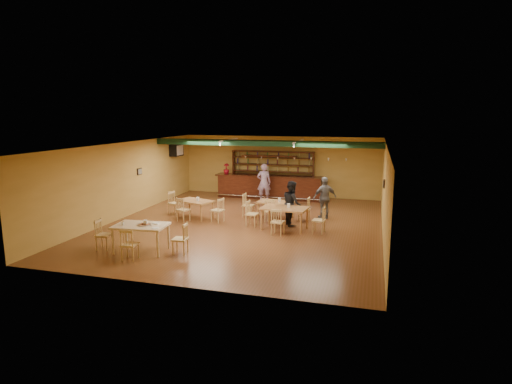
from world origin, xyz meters
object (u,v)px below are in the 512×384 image
(dining_table_b, at_px, (276,210))
(near_table, at_px, (141,238))
(dining_table_d, at_px, (284,218))
(patron_right_a, at_px, (292,203))
(dining_table_a, at_px, (195,209))
(patron_bar, at_px, (264,183))
(bar_counter, at_px, (270,187))

(dining_table_b, bearing_deg, near_table, -117.23)
(dining_table_b, distance_m, dining_table_d, 1.60)
(dining_table_b, relative_size, patron_right_a, 0.84)
(dining_table_a, distance_m, patron_bar, 4.30)
(patron_bar, bearing_deg, dining_table_d, 100.50)
(patron_bar, bearing_deg, bar_counter, -107.97)
(dining_table_b, relative_size, near_table, 0.90)
(dining_table_a, height_order, dining_table_b, dining_table_a)
(bar_counter, distance_m, dining_table_b, 4.15)
(dining_table_a, relative_size, near_table, 0.91)
(dining_table_d, bearing_deg, dining_table_b, 120.57)
(bar_counter, height_order, patron_right_a, patron_right_a)
(patron_bar, bearing_deg, near_table, 65.76)
(dining_table_d, bearing_deg, bar_counter, 115.33)
(dining_table_b, relative_size, dining_table_d, 0.87)
(patron_bar, bearing_deg, patron_right_a, 105.44)
(bar_counter, xyz_separation_m, dining_table_b, (1.23, -3.96, -0.21))
(dining_table_d, bearing_deg, patron_right_a, 84.29)
(bar_counter, bearing_deg, dining_table_a, -112.27)
(bar_counter, distance_m, dining_table_d, 5.74)
(patron_bar, distance_m, patron_right_a, 4.46)
(bar_counter, distance_m, patron_right_a, 5.18)
(bar_counter, height_order, dining_table_b, bar_counter)
(dining_table_a, distance_m, dining_table_d, 3.88)
(patron_bar, height_order, patron_right_a, patron_bar)
(dining_table_b, bearing_deg, dining_table_a, -163.93)
(dining_table_b, xyz_separation_m, dining_table_d, (0.66, -1.46, 0.05))
(dining_table_a, xyz_separation_m, patron_right_a, (3.94, -0.08, 0.48))
(dining_table_a, height_order, dining_table_d, dining_table_d)
(patron_right_a, bearing_deg, near_table, 113.03)
(near_table, bearing_deg, dining_table_d, 39.29)
(dining_table_d, xyz_separation_m, patron_bar, (-1.97, 4.59, 0.50))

